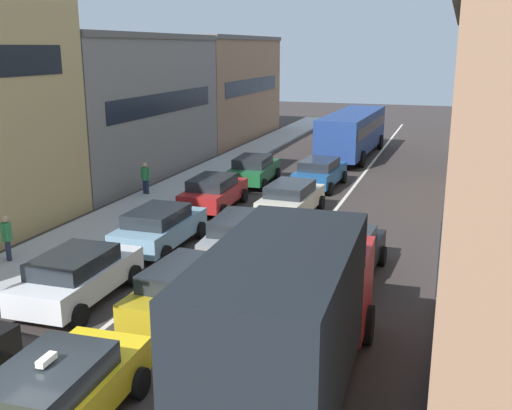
{
  "coord_description": "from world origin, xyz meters",
  "views": [
    {
      "loc": [
        6.46,
        -7.31,
        6.98
      ],
      "look_at": [
        0.0,
        12.0,
        1.6
      ],
      "focal_mm": 42.02,
      "sensor_mm": 36.0,
      "label": 1
    }
  ],
  "objects_px": {
    "sedan_left_lane_fifth": "(254,169)",
    "coupe_centre_lane_fourth": "(291,198)",
    "bus_mid_queue_primary": "(353,130)",
    "pedestrian_near_kerb": "(7,237)",
    "removalist_box_truck": "(291,312)",
    "hatchback_centre_lane_third": "(241,234)",
    "sedan_right_lane_behind_truck": "(345,253)",
    "sedan_centre_lane_second": "(188,288)",
    "taxi_centre_lane_front": "(55,395)",
    "wagon_left_lane_second": "(78,275)",
    "sedan_left_lane_fourth": "(214,192)",
    "sedan_centre_lane_fifth": "(320,172)",
    "sedan_left_lane_third": "(159,227)",
    "pedestrian_mid_sidewalk": "(145,177)"
  },
  "relations": [
    {
      "from": "bus_mid_queue_primary",
      "to": "sedan_right_lane_behind_truck",
      "type": "bearing_deg",
      "value": -169.09
    },
    {
      "from": "sedan_centre_lane_second",
      "to": "pedestrian_near_kerb",
      "type": "height_order",
      "value": "pedestrian_near_kerb"
    },
    {
      "from": "coupe_centre_lane_fourth",
      "to": "wagon_left_lane_second",
      "type": "bearing_deg",
      "value": 164.32
    },
    {
      "from": "sedan_centre_lane_fifth",
      "to": "taxi_centre_lane_front",
      "type": "bearing_deg",
      "value": -177.75
    },
    {
      "from": "sedan_left_lane_fifth",
      "to": "pedestrian_near_kerb",
      "type": "bearing_deg",
      "value": 161.1
    },
    {
      "from": "sedan_left_lane_fourth",
      "to": "sedan_left_lane_fifth",
      "type": "bearing_deg",
      "value": -2.81
    },
    {
      "from": "sedan_left_lane_fifth",
      "to": "sedan_centre_lane_fifth",
      "type": "bearing_deg",
      "value": -87.59
    },
    {
      "from": "coupe_centre_lane_fourth",
      "to": "sedan_centre_lane_second",
      "type": "bearing_deg",
      "value": -178.1
    },
    {
      "from": "pedestrian_mid_sidewalk",
      "to": "hatchback_centre_lane_third",
      "type": "bearing_deg",
      "value": -120.14
    },
    {
      "from": "sedan_left_lane_fifth",
      "to": "taxi_centre_lane_front",
      "type": "bearing_deg",
      "value": -174.47
    },
    {
      "from": "taxi_centre_lane_front",
      "to": "sedan_left_lane_fifth",
      "type": "height_order",
      "value": "taxi_centre_lane_front"
    },
    {
      "from": "taxi_centre_lane_front",
      "to": "wagon_left_lane_second",
      "type": "bearing_deg",
      "value": 28.3
    },
    {
      "from": "sedan_left_lane_fifth",
      "to": "pedestrian_mid_sidewalk",
      "type": "distance_m",
      "value": 5.82
    },
    {
      "from": "sedan_centre_lane_second",
      "to": "sedan_left_lane_fourth",
      "type": "xyz_separation_m",
      "value": [
        -3.51,
        10.34,
        0.0
      ]
    },
    {
      "from": "sedan_centre_lane_second",
      "to": "sedan_left_lane_fourth",
      "type": "relative_size",
      "value": 1.01
    },
    {
      "from": "wagon_left_lane_second",
      "to": "pedestrian_near_kerb",
      "type": "xyz_separation_m",
      "value": [
        -4.01,
        1.89,
        0.15
      ]
    },
    {
      "from": "sedan_left_lane_fifth",
      "to": "bus_mid_queue_primary",
      "type": "height_order",
      "value": "bus_mid_queue_primary"
    },
    {
      "from": "removalist_box_truck",
      "to": "wagon_left_lane_second",
      "type": "relative_size",
      "value": 1.79
    },
    {
      "from": "removalist_box_truck",
      "to": "pedestrian_mid_sidewalk",
      "type": "height_order",
      "value": "removalist_box_truck"
    },
    {
      "from": "sedan_left_lane_fourth",
      "to": "sedan_right_lane_behind_truck",
      "type": "xyz_separation_m",
      "value": [
        6.98,
        -6.27,
        0.0
      ]
    },
    {
      "from": "removalist_box_truck",
      "to": "sedan_right_lane_behind_truck",
      "type": "height_order",
      "value": "removalist_box_truck"
    },
    {
      "from": "wagon_left_lane_second",
      "to": "sedan_left_lane_fifth",
      "type": "bearing_deg",
      "value": -0.97
    },
    {
      "from": "bus_mid_queue_primary",
      "to": "pedestrian_near_kerb",
      "type": "relative_size",
      "value": 6.37
    },
    {
      "from": "wagon_left_lane_second",
      "to": "hatchback_centre_lane_third",
      "type": "distance_m",
      "value": 5.86
    },
    {
      "from": "coupe_centre_lane_fourth",
      "to": "sedan_left_lane_fifth",
      "type": "distance_m",
      "value": 6.42
    },
    {
      "from": "hatchback_centre_lane_third",
      "to": "sedan_right_lane_behind_truck",
      "type": "relative_size",
      "value": 1.01
    },
    {
      "from": "sedan_left_lane_third",
      "to": "sedan_centre_lane_fifth",
      "type": "distance_m",
      "value": 11.68
    },
    {
      "from": "taxi_centre_lane_front",
      "to": "sedan_centre_lane_second",
      "type": "height_order",
      "value": "taxi_centre_lane_front"
    },
    {
      "from": "sedan_centre_lane_fifth",
      "to": "pedestrian_near_kerb",
      "type": "bearing_deg",
      "value": 155.51
    },
    {
      "from": "taxi_centre_lane_front",
      "to": "sedan_centre_lane_fifth",
      "type": "height_order",
      "value": "taxi_centre_lane_front"
    },
    {
      "from": "taxi_centre_lane_front",
      "to": "sedan_left_lane_third",
      "type": "xyz_separation_m",
      "value": [
        -3.13,
        10.17,
        -0.0
      ]
    },
    {
      "from": "sedan_left_lane_third",
      "to": "bus_mid_queue_primary",
      "type": "height_order",
      "value": "bus_mid_queue_primary"
    },
    {
      "from": "removalist_box_truck",
      "to": "pedestrian_near_kerb",
      "type": "bearing_deg",
      "value": 64.6
    },
    {
      "from": "wagon_left_lane_second",
      "to": "hatchback_centre_lane_third",
      "type": "height_order",
      "value": "same"
    },
    {
      "from": "sedan_left_lane_fifth",
      "to": "sedan_right_lane_behind_truck",
      "type": "xyz_separation_m",
      "value": [
        6.9,
        -11.55,
        0.0
      ]
    },
    {
      "from": "sedan_left_lane_fourth",
      "to": "pedestrian_mid_sidewalk",
      "type": "distance_m",
      "value": 4.14
    },
    {
      "from": "sedan_left_lane_fourth",
      "to": "bus_mid_queue_primary",
      "type": "relative_size",
      "value": 0.41
    },
    {
      "from": "sedan_left_lane_third",
      "to": "sedan_left_lane_fourth",
      "type": "height_order",
      "value": "same"
    },
    {
      "from": "wagon_left_lane_second",
      "to": "hatchback_centre_lane_third",
      "type": "bearing_deg",
      "value": -33.05
    },
    {
      "from": "sedan_left_lane_third",
      "to": "sedan_left_lane_fourth",
      "type": "xyz_separation_m",
      "value": [
        -0.22,
        5.59,
        0.0
      ]
    },
    {
      "from": "sedan_right_lane_behind_truck",
      "to": "bus_mid_queue_primary",
      "type": "relative_size",
      "value": 0.42
    },
    {
      "from": "wagon_left_lane_second",
      "to": "sedan_left_lane_fourth",
      "type": "xyz_separation_m",
      "value": [
        -0.21,
        10.51,
        0.0
      ]
    },
    {
      "from": "sedan_centre_lane_second",
      "to": "hatchback_centre_lane_third",
      "type": "height_order",
      "value": "same"
    },
    {
      "from": "coupe_centre_lane_fourth",
      "to": "pedestrian_near_kerb",
      "type": "height_order",
      "value": "pedestrian_near_kerb"
    },
    {
      "from": "sedan_centre_lane_second",
      "to": "hatchback_centre_lane_third",
      "type": "relative_size",
      "value": 0.99
    },
    {
      "from": "taxi_centre_lane_front",
      "to": "sedan_left_lane_fourth",
      "type": "distance_m",
      "value": 16.11
    },
    {
      "from": "sedan_left_lane_fourth",
      "to": "pedestrian_near_kerb",
      "type": "distance_m",
      "value": 9.42
    },
    {
      "from": "wagon_left_lane_second",
      "to": "pedestrian_near_kerb",
      "type": "relative_size",
      "value": 2.62
    },
    {
      "from": "sedan_left_lane_fifth",
      "to": "coupe_centre_lane_fourth",
      "type": "bearing_deg",
      "value": -150.31
    },
    {
      "from": "sedan_centre_lane_fifth",
      "to": "hatchback_centre_lane_third",
      "type": "bearing_deg",
      "value": -178.54
    }
  ]
}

